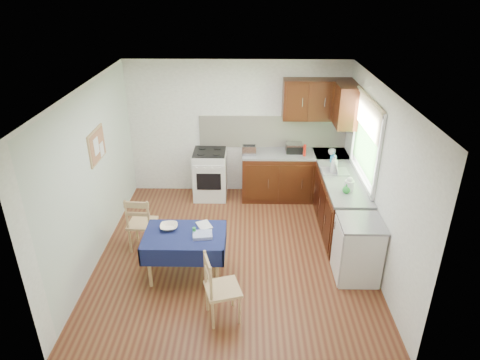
{
  "coord_description": "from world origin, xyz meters",
  "views": [
    {
      "loc": [
        0.18,
        -5.39,
        3.82
      ],
      "look_at": [
        0.09,
        0.07,
        1.18
      ],
      "focal_mm": 32.0,
      "sensor_mm": 36.0,
      "label": 1
    }
  ],
  "objects_px": {
    "dining_table": "(185,241)",
    "chair_near": "(219,286)",
    "toaster": "(249,150)",
    "dish_rack": "(335,171)",
    "sandwich_press": "(294,148)",
    "kettle": "(349,185)",
    "chair_far": "(141,222)"
  },
  "relations": [
    {
      "from": "chair_far",
      "to": "chair_near",
      "type": "relative_size",
      "value": 1.0
    },
    {
      "from": "dish_rack",
      "to": "chair_far",
      "type": "bearing_deg",
      "value": -153.27
    },
    {
      "from": "dining_table",
      "to": "toaster",
      "type": "relative_size",
      "value": 4.39
    },
    {
      "from": "chair_far",
      "to": "toaster",
      "type": "bearing_deg",
      "value": -130.82
    },
    {
      "from": "dining_table",
      "to": "chair_near",
      "type": "xyz_separation_m",
      "value": [
        0.51,
        -0.84,
        -0.08
      ]
    },
    {
      "from": "dining_table",
      "to": "kettle",
      "type": "distance_m",
      "value": 2.53
    },
    {
      "from": "chair_near",
      "to": "dish_rack",
      "type": "bearing_deg",
      "value": -53.51
    },
    {
      "from": "toaster",
      "to": "sandwich_press",
      "type": "height_order",
      "value": "toaster"
    },
    {
      "from": "dining_table",
      "to": "chair_near",
      "type": "height_order",
      "value": "chair_near"
    },
    {
      "from": "chair_near",
      "to": "kettle",
      "type": "bearing_deg",
      "value": -64.57
    },
    {
      "from": "toaster",
      "to": "sandwich_press",
      "type": "xyz_separation_m",
      "value": [
        0.81,
        0.14,
        -0.0
      ]
    },
    {
      "from": "chair_far",
      "to": "sandwich_press",
      "type": "distance_m",
      "value": 3.05
    },
    {
      "from": "chair_near",
      "to": "dining_table",
      "type": "bearing_deg",
      "value": 14.77
    },
    {
      "from": "dining_table",
      "to": "dish_rack",
      "type": "relative_size",
      "value": 2.61
    },
    {
      "from": "toaster",
      "to": "sandwich_press",
      "type": "relative_size",
      "value": 0.86
    },
    {
      "from": "chair_far",
      "to": "sandwich_press",
      "type": "xyz_separation_m",
      "value": [
        2.43,
        1.78,
        0.5
      ]
    },
    {
      "from": "chair_near",
      "to": "toaster",
      "type": "distance_m",
      "value": 3.14
    },
    {
      "from": "kettle",
      "to": "chair_near",
      "type": "bearing_deg",
      "value": -137.86
    },
    {
      "from": "toaster",
      "to": "chair_near",
      "type": "bearing_deg",
      "value": -102.8
    },
    {
      "from": "chair_near",
      "to": "dish_rack",
      "type": "xyz_separation_m",
      "value": [
        1.76,
        2.35,
        0.45
      ]
    },
    {
      "from": "dining_table",
      "to": "toaster",
      "type": "height_order",
      "value": "toaster"
    },
    {
      "from": "chair_far",
      "to": "kettle",
      "type": "distance_m",
      "value": 3.14
    },
    {
      "from": "chair_near",
      "to": "toaster",
      "type": "bearing_deg",
      "value": -23.35
    },
    {
      "from": "sandwich_press",
      "to": "kettle",
      "type": "distance_m",
      "value": 1.69
    },
    {
      "from": "chair_far",
      "to": "toaster",
      "type": "relative_size",
      "value": 3.62
    },
    {
      "from": "kettle",
      "to": "dining_table",
      "type": "bearing_deg",
      "value": -160.67
    },
    {
      "from": "chair_near",
      "to": "kettle",
      "type": "relative_size",
      "value": 3.77
    },
    {
      "from": "sandwich_press",
      "to": "kettle",
      "type": "xyz_separation_m",
      "value": [
        0.66,
        -1.55,
        0.02
      ]
    },
    {
      "from": "dining_table",
      "to": "dish_rack",
      "type": "xyz_separation_m",
      "value": [
        2.27,
        1.52,
        0.37
      ]
    },
    {
      "from": "chair_near",
      "to": "toaster",
      "type": "relative_size",
      "value": 3.61
    },
    {
      "from": "dining_table",
      "to": "chair_far",
      "type": "xyz_separation_m",
      "value": [
        -0.74,
        0.6,
        -0.08
      ]
    },
    {
      "from": "toaster",
      "to": "sandwich_press",
      "type": "distance_m",
      "value": 0.83
    }
  ]
}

